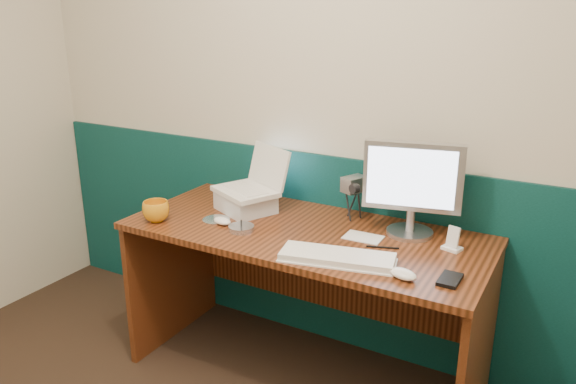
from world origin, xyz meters
The scene contains 18 objects.
back_wall centered at (0.00, 1.75, 1.25)m, with size 3.50×0.04×2.50m, color beige.
wainscot centered at (0.00, 1.74, 0.50)m, with size 3.48×0.02×1.00m, color #062D2E.
desk centered at (0.10, 1.38, 0.38)m, with size 1.60×0.70×0.75m, color #341809.
laptop_riser centered at (-0.27, 1.46, 0.79)m, with size 0.25×0.21×0.09m, color silver.
laptop centered at (-0.27, 1.46, 0.96)m, with size 0.29×0.22×0.24m, color white, non-canonical shape.
monitor centered at (0.52, 1.56, 0.95)m, with size 0.41×0.12×0.41m, color #B5B5BA, non-canonical shape.
keyboard centered at (0.36, 1.16, 0.76)m, with size 0.44×0.15×0.03m, color white.
mouse_right centered at (0.62, 1.14, 0.77)m, with size 0.11×0.06×0.04m, color white.
mouse_left centered at (-0.26, 1.26, 0.77)m, with size 0.10×0.06×0.03m, color white.
mug centered at (-0.55, 1.15, 0.80)m, with size 0.12×0.12×0.10m, color orange.
camcorder centered at (0.23, 1.62, 0.86)m, with size 0.10×0.14×0.22m, color #A4A4A8, non-canonical shape.
cd_spindle centered at (-0.14, 1.24, 0.76)m, with size 0.11×0.11×0.02m, color #B5BAC6.
cd_loose_a centered at (-0.32, 1.30, 0.75)m, with size 0.13×0.13×0.00m, color silver.
pen centered at (0.47, 1.36, 0.75)m, with size 0.01×0.01×0.13m, color black.
papers centered at (0.36, 1.42, 0.75)m, with size 0.16×0.11×0.00m, color silver.
dock centered at (0.72, 1.48, 0.76)m, with size 0.07×0.05×0.01m, color white.
music_player centered at (0.72, 1.48, 0.81)m, with size 0.05×0.01×0.09m, color white.
pda centered at (0.78, 1.20, 0.76)m, with size 0.07×0.12×0.01m, color black.
Camera 1 is at (1.16, -0.66, 1.68)m, focal length 35.00 mm.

